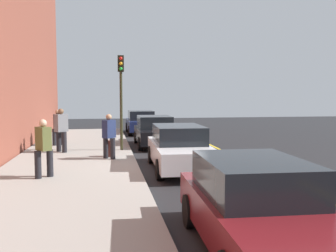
# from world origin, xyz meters

# --- Properties ---
(ground_plane) EXTENTS (56.00, 56.00, 0.00)m
(ground_plane) POSITION_xyz_m (0.00, 0.00, 0.00)
(ground_plane) COLOR black
(sidewalk) EXTENTS (28.00, 4.60, 0.15)m
(sidewalk) POSITION_xyz_m (0.00, -3.30, 0.07)
(sidewalk) COLOR gray
(sidewalk) RESTS_ON ground
(lane_stripe_centre) EXTENTS (28.00, 0.14, 0.01)m
(lane_stripe_centre) POSITION_xyz_m (0.00, 3.20, 0.00)
(lane_stripe_centre) COLOR gold
(lane_stripe_centre) RESTS_ON ground
(parked_car_navy) EXTENTS (4.32, 1.91, 1.51)m
(parked_car_navy) POSITION_xyz_m (-11.86, 0.22, 0.76)
(parked_car_navy) COLOR black
(parked_car_navy) RESTS_ON ground
(parked_car_black) EXTENTS (4.26, 1.93, 1.51)m
(parked_car_black) POSITION_xyz_m (-5.47, 0.32, 0.76)
(parked_car_black) COLOR black
(parked_car_black) RESTS_ON ground
(parked_car_white) EXTENTS (4.67, 2.01, 1.51)m
(parked_car_white) POSITION_xyz_m (0.47, 0.39, 0.76)
(parked_car_white) COLOR black
(parked_car_white) RESTS_ON ground
(parked_car_maroon) EXTENTS (4.33, 2.01, 1.51)m
(parked_car_maroon) POSITION_xyz_m (7.29, 0.31, 0.76)
(parked_car_maroon) COLOR black
(parked_car_maroon) RESTS_ON ground
(pedestrian_black_coat) EXTENTS (0.54, 0.53, 1.71)m
(pedestrian_black_coat) POSITION_xyz_m (-5.54, -4.37, 1.06)
(pedestrian_black_coat) COLOR black
(pedestrian_black_coat) RESTS_ON sidewalk
(pedestrian_grey_coat) EXTENTS (0.56, 0.58, 1.85)m
(pedestrian_grey_coat) POSITION_xyz_m (-3.28, -3.96, 1.13)
(pedestrian_grey_coat) COLOR black
(pedestrian_grey_coat) RESTS_ON sidewalk
(pedestrian_navy_coat) EXTENTS (0.53, 0.53, 1.70)m
(pedestrian_navy_coat) POSITION_xyz_m (-1.26, -1.98, 1.06)
(pedestrian_navy_coat) COLOR black
(pedestrian_navy_coat) RESTS_ON sidewalk
(pedestrian_olive_coat) EXTENTS (0.54, 0.51, 1.71)m
(pedestrian_olive_coat) POSITION_xyz_m (1.70, -3.89, 1.06)
(pedestrian_olive_coat) COLOR black
(pedestrian_olive_coat) RESTS_ON sidewalk
(traffic_light_pole) EXTENTS (0.35, 0.26, 4.12)m
(traffic_light_pole) POSITION_xyz_m (-3.48, -1.42, 2.95)
(traffic_light_pole) COLOR #2D2D19
(traffic_light_pole) RESTS_ON sidewalk
(rolling_suitcase) EXTENTS (0.34, 0.22, 0.99)m
(rolling_suitcase) POSITION_xyz_m (-1.76, -1.94, 0.47)
(rolling_suitcase) COLOR #471E19
(rolling_suitcase) RESTS_ON sidewalk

